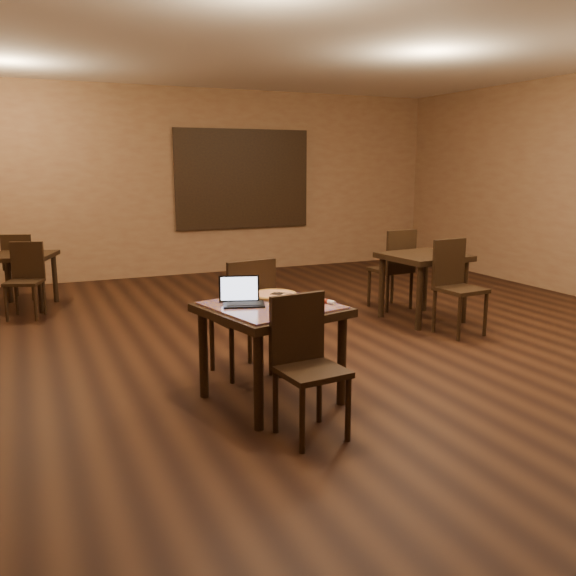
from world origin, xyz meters
name	(u,v)px	position (x,y,z in m)	size (l,w,h in m)	color
ground	(369,354)	(0.00, 0.00, 0.00)	(10.00, 10.00, 0.00)	black
wall_back	(214,183)	(0.00, 5.00, 1.50)	(8.00, 0.02, 3.00)	#8D6A47
ceiling	(378,23)	(0.00, 0.00, 3.00)	(8.00, 10.00, 0.02)	silver
mural	(243,179)	(0.50, 4.96, 1.55)	(2.34, 0.05, 1.64)	#286593
tiled_table	(271,318)	(-1.30, -0.71, 0.66)	(1.11, 1.11, 0.76)	black
chair_main_near	(305,357)	(-1.31, -1.33, 0.53)	(0.45, 0.45, 0.95)	black
chair_main_far	(246,311)	(-1.29, -0.10, 0.58)	(0.51, 0.51, 1.02)	black
laptop	(242,297)	(-1.50, -0.61, 0.82)	(0.35, 0.32, 0.21)	black
plate	(308,306)	(-1.08, -0.89, 0.77)	(0.23, 0.23, 0.01)	white
pizza_slice	(308,304)	(-1.08, -0.89, 0.79)	(0.19, 0.19, 0.02)	beige
pizza_pan	(274,296)	(-1.18, -0.47, 0.77)	(0.40, 0.40, 0.01)	silver
pizza_whole	(274,295)	(-1.18, -0.47, 0.78)	(0.37, 0.37, 0.03)	beige
spatula	(277,294)	(-1.16, -0.49, 0.79)	(0.09, 0.22, 0.01)	silver
napkin_roll	(327,301)	(-0.90, -0.85, 0.78)	(0.08, 0.16, 0.04)	white
other_table_a	(423,265)	(1.25, 0.89, 0.65)	(0.91, 0.91, 0.78)	black
other_table_a_chair_near	(455,281)	(1.24, 0.31, 0.57)	(0.48, 0.48, 1.01)	black
other_table_a_chair_far	(395,265)	(1.26, 1.48, 0.57)	(0.48, 0.48, 1.01)	black
other_table_b	(22,263)	(-3.00, 3.46, 0.57)	(0.94, 0.94, 0.69)	black
other_table_b_chair_near	(26,275)	(-2.97, 2.94, 0.50)	(0.49, 0.49, 0.89)	black
other_table_b_chair_far	(20,263)	(-3.03, 3.98, 0.50)	(0.49, 0.49, 0.89)	black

